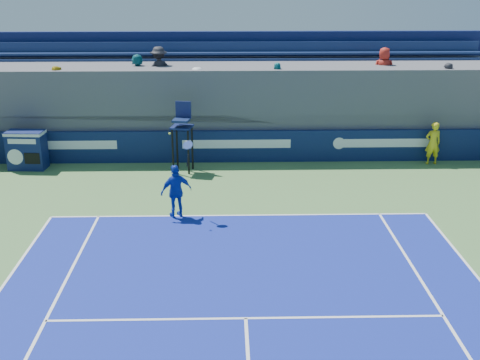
{
  "coord_description": "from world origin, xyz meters",
  "views": [
    {
      "loc": [
        -0.37,
        -4.34,
        6.84
      ],
      "look_at": [
        0.0,
        11.5,
        1.25
      ],
      "focal_mm": 45.0,
      "sensor_mm": 36.0,
      "label": 1
    }
  ],
  "objects_px": {
    "match_clock": "(27,149)",
    "tennis_player": "(176,191)",
    "ball_person": "(433,143)",
    "umpire_chair": "(182,130)"
  },
  "relations": [
    {
      "from": "ball_person",
      "to": "tennis_player",
      "type": "height_order",
      "value": "tennis_player"
    },
    {
      "from": "match_clock",
      "to": "umpire_chair",
      "type": "relative_size",
      "value": 0.56
    },
    {
      "from": "ball_person",
      "to": "umpire_chair",
      "type": "relative_size",
      "value": 0.64
    },
    {
      "from": "ball_person",
      "to": "tennis_player",
      "type": "bearing_deg",
      "value": 23.44
    },
    {
      "from": "match_clock",
      "to": "tennis_player",
      "type": "xyz_separation_m",
      "value": [
        5.7,
        -4.6,
        0.07
      ]
    },
    {
      "from": "ball_person",
      "to": "match_clock",
      "type": "bearing_deg",
      "value": -3.85
    },
    {
      "from": "match_clock",
      "to": "umpire_chair",
      "type": "xyz_separation_m",
      "value": [
        5.61,
        -0.4,
        0.79
      ]
    },
    {
      "from": "match_clock",
      "to": "tennis_player",
      "type": "distance_m",
      "value": 7.32
    },
    {
      "from": "ball_person",
      "to": "umpire_chair",
      "type": "height_order",
      "value": "umpire_chair"
    },
    {
      "from": "match_clock",
      "to": "umpire_chair",
      "type": "bearing_deg",
      "value": -4.08
    }
  ]
}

